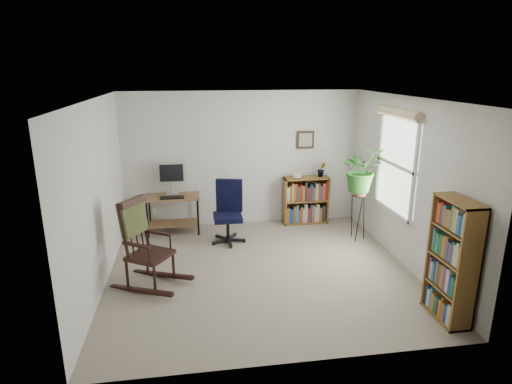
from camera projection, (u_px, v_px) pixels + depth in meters
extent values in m
cube|color=gray|center=(260.00, 271.00, 6.07)|extent=(4.20, 4.00, 0.00)
cube|color=white|center=(261.00, 98.00, 5.40)|extent=(4.20, 4.00, 0.00)
cube|color=silver|center=(242.00, 159.00, 7.64)|extent=(4.20, 0.00, 2.40)
cube|color=silver|center=(297.00, 250.00, 3.84)|extent=(4.20, 0.00, 2.40)
cube|color=silver|center=(98.00, 196.00, 5.43)|extent=(0.00, 4.00, 2.40)
cube|color=silver|center=(407.00, 183.00, 6.04)|extent=(0.00, 4.00, 2.40)
cube|color=black|center=(172.00, 197.00, 7.20)|extent=(0.40, 0.15, 0.02)
imported|color=#2A6724|center=(363.00, 147.00, 6.77)|extent=(1.69, 1.88, 1.46)
imported|color=#2A6724|center=(321.00, 174.00, 7.76)|extent=(0.13, 0.24, 0.11)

